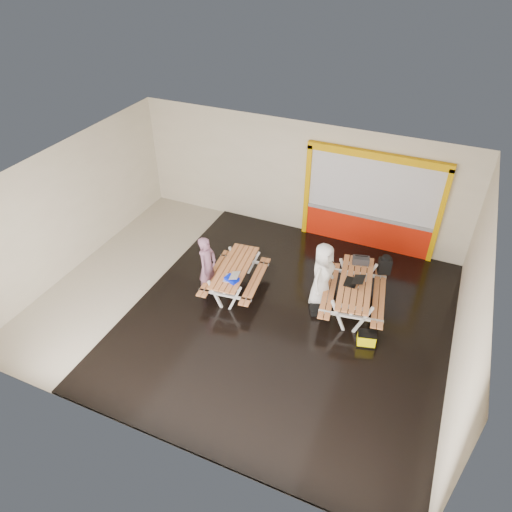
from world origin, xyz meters
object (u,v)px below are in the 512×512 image
at_px(picnic_table_right, 355,289).
at_px(laptop_left, 231,277).
at_px(picnic_table_left, 235,272).
at_px(laptop_right, 354,281).
at_px(fluke_bag, 366,339).
at_px(person_right, 322,275).
at_px(backpack, 385,265).
at_px(dark_case, 319,310).
at_px(toolbox, 361,260).
at_px(blue_pouch, 232,279).
at_px(person_left, 207,266).

xyz_separation_m(picnic_table_right, laptop_left, (-2.86, -1.01, 0.18)).
bearing_deg(picnic_table_left, laptop_right, 9.29).
distance_m(picnic_table_right, fluke_bag, 1.33).
bearing_deg(laptop_left, person_right, 23.71).
bearing_deg(picnic_table_left, person_right, 11.01).
relative_size(picnic_table_right, backpack, 4.48).
relative_size(picnic_table_right, person_right, 1.36).
distance_m(person_right, laptop_right, 0.77).
distance_m(picnic_table_left, dark_case, 2.33).
height_order(laptop_left, toolbox, toolbox).
bearing_deg(picnic_table_right, picnic_table_left, -169.87).
bearing_deg(laptop_left, blue_pouch, -51.19).
bearing_deg(person_right, dark_case, -156.32).
relative_size(toolbox, dark_case, 1.08).
xyz_separation_m(person_left, backpack, (4.11, 1.93, -0.05)).
bearing_deg(laptop_right, fluke_bag, -58.11).
bearing_deg(person_left, dark_case, -81.49).
bearing_deg(fluke_bag, blue_pouch, 179.43).
height_order(picnic_table_left, toolbox, toolbox).
xyz_separation_m(laptop_right, blue_pouch, (-2.77, -1.01, -0.09)).
distance_m(person_right, blue_pouch, 2.22).
relative_size(laptop_left, dark_case, 0.99).
height_order(laptop_left, dark_case, laptop_left).
bearing_deg(fluke_bag, person_right, 145.12).
bearing_deg(laptop_right, picnic_table_left, -170.71).
bearing_deg(dark_case, backpack, 52.51).
bearing_deg(dark_case, fluke_bag, -24.69).
height_order(picnic_table_left, fluke_bag, picnic_table_left).
xyz_separation_m(picnic_table_left, backpack, (3.49, 1.62, 0.18)).
height_order(person_right, laptop_right, person_right).
xyz_separation_m(picnic_table_right, fluke_bag, (0.61, -1.10, -0.44)).
height_order(person_right, toolbox, person_right).
bearing_deg(blue_pouch, dark_case, 15.20).
xyz_separation_m(person_right, blue_pouch, (-2.00, -0.95, -0.07)).
bearing_deg(backpack, toolbox, -153.35).
xyz_separation_m(toolbox, backpack, (0.58, 0.29, -0.18)).
height_order(toolbox, fluke_bag, toolbox).
distance_m(person_left, person_right, 2.89).
bearing_deg(dark_case, person_left, -173.00).
bearing_deg(toolbox, backpack, 26.65).
bearing_deg(person_left, laptop_left, -100.65).
distance_m(person_right, fluke_bag, 1.86).
distance_m(laptop_left, blue_pouch, 0.07).
bearing_deg(toolbox, fluke_bag, -70.19).
height_order(picnic_table_left, dark_case, picnic_table_left).
bearing_deg(person_right, blue_pouch, 124.49).
bearing_deg(toolbox, blue_pouch, -145.80).
bearing_deg(person_left, backpack, -63.27).
bearing_deg(laptop_left, picnic_table_left, 105.33).
distance_m(picnic_table_right, person_right, 0.85).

